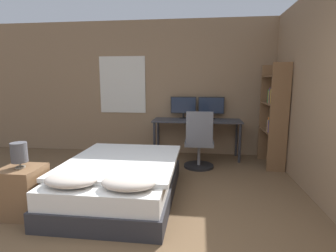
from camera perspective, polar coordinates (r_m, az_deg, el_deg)
name	(u,v)px	position (r m, az deg, el deg)	size (l,w,h in m)	color
wall_back	(174,88)	(5.42, 1.30, 8.21)	(12.00, 0.08, 2.70)	#8E7051
wall_side_right	(328,93)	(3.58, 31.46, 6.13)	(0.06, 12.00, 2.70)	#8E7051
bed	(121,179)	(3.49, -10.27, -11.31)	(1.40, 1.94, 0.55)	#2D2D33
nightstand	(23,191)	(3.42, -29.05, -12.30)	(0.43, 0.42, 0.55)	brown
bedside_lamp	(19,153)	(3.29, -29.68, -5.09)	(0.17, 0.17, 0.28)	gray
desk	(197,124)	(5.11, 6.28, 0.33)	(1.69, 0.56, 0.75)	#38383D
monitor_left	(183,106)	(5.26, 3.37, 4.37)	(0.51, 0.16, 0.43)	black
monitor_right	(211,106)	(5.25, 9.38, 4.26)	(0.51, 0.16, 0.43)	black
keyboard	(197,121)	(4.92, 6.28, 1.16)	(0.35, 0.13, 0.02)	black
computer_mouse	(211,120)	(4.93, 9.37, 1.20)	(0.07, 0.05, 0.04)	black
office_chair	(199,145)	(4.53, 6.78, -4.17)	(0.52, 0.52, 1.00)	black
bookshelf	(275,111)	(4.84, 22.21, 3.14)	(0.30, 0.73, 1.79)	brown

